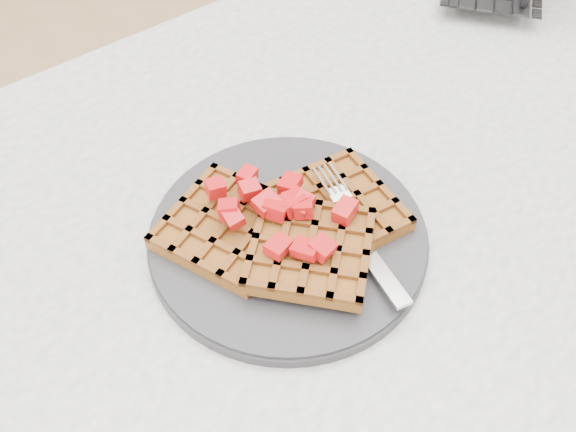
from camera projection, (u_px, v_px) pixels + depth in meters
The scene contains 5 objects.
table at pixel (376, 238), 0.79m from camera, with size 1.20×0.80×0.75m.
plate at pixel (288, 237), 0.63m from camera, with size 0.28×0.28×0.02m, color #242427.
waffles at pixel (291, 227), 0.62m from camera, with size 0.23×0.23×0.03m.
strawberry_pile at pixel (288, 206), 0.60m from camera, with size 0.15×0.15×0.02m, color #970006, non-canonical shape.
fork at pixel (353, 230), 0.62m from camera, with size 0.02×0.18×0.02m, color silver, non-canonical shape.
Camera 1 is at (-0.38, -0.32, 1.26)m, focal length 40.00 mm.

